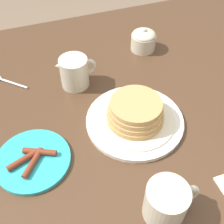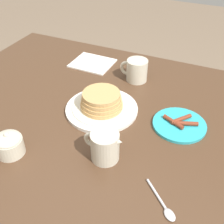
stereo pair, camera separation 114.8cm
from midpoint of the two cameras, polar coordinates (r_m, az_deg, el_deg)
dining_table at (r=0.80m, az=-24.96°, el=-32.28°), size 1.20×1.06×0.76m
pancake_plate at (r=0.65m, az=-21.01°, el=-26.83°), size 0.26×0.26×0.07m
side_plate_bacon at (r=0.61m, az=6.24°, el=-36.38°), size 0.18×0.18×0.02m
coffee_mug at (r=0.71m, az=-5.99°, el=-12.15°), size 0.12×0.08×0.09m
creamer_pitcher at (r=0.58m, az=-28.55°, el=-46.24°), size 0.12×0.08×0.10m
sugar_bowl at (r=0.73m, az=-51.69°, el=-34.49°), size 0.08×0.08×0.08m
napkin at (r=0.87m, az=-17.46°, el=-6.52°), size 0.18×0.16×0.01m
spoon at (r=0.61m, az=-9.60°, el=-65.58°), size 0.11×0.10×0.01m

